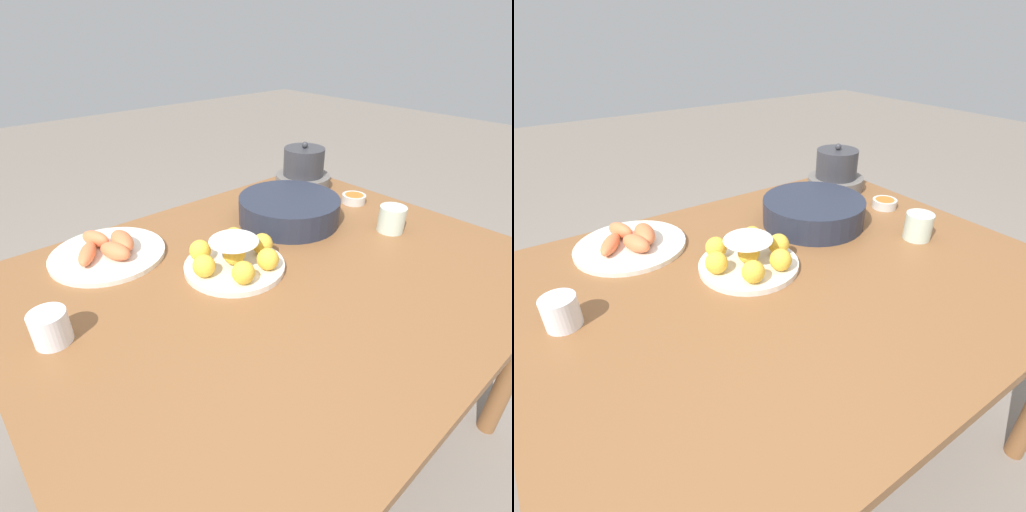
% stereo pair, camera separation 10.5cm
% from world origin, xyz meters
% --- Properties ---
extents(ground_plane, '(12.00, 12.00, 0.00)m').
position_xyz_m(ground_plane, '(0.00, 0.00, 0.00)').
color(ground_plane, slate).
extents(dining_table, '(1.34, 1.08, 0.72)m').
position_xyz_m(dining_table, '(0.00, 0.00, 0.64)').
color(dining_table, brown).
rests_on(dining_table, ground_plane).
extents(cake_plate, '(0.27, 0.27, 0.09)m').
position_xyz_m(cake_plate, '(-0.08, 0.08, 0.76)').
color(cake_plate, silver).
rests_on(cake_plate, dining_table).
extents(serving_bowl, '(0.33, 0.33, 0.08)m').
position_xyz_m(serving_bowl, '(0.23, 0.19, 0.77)').
color(serving_bowl, '#232838').
rests_on(serving_bowl, dining_table).
extents(sauce_bowl, '(0.09, 0.09, 0.03)m').
position_xyz_m(sauce_bowl, '(0.52, 0.14, 0.74)').
color(sauce_bowl, beige).
rests_on(sauce_bowl, dining_table).
extents(seafood_platter, '(0.32, 0.32, 0.06)m').
position_xyz_m(seafood_platter, '(-0.31, 0.36, 0.74)').
color(seafood_platter, silver).
rests_on(seafood_platter, dining_table).
extents(cup_near, '(0.08, 0.08, 0.08)m').
position_xyz_m(cup_near, '(0.43, -0.07, 0.76)').
color(cup_near, beige).
rests_on(cup_near, dining_table).
extents(cup_far, '(0.08, 0.08, 0.07)m').
position_xyz_m(cup_far, '(-0.54, 0.10, 0.76)').
color(cup_far, white).
rests_on(cup_far, dining_table).
extents(warming_pot, '(0.21, 0.21, 0.18)m').
position_xyz_m(warming_pot, '(0.50, 0.38, 0.79)').
color(warming_pot, '#66605B').
rests_on(warming_pot, dining_table).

